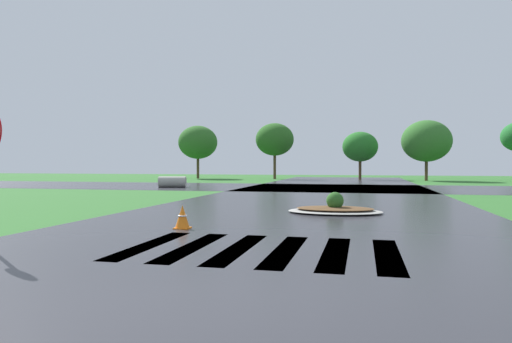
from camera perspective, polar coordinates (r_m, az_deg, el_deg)
ground_plane at (r=5.24m, az=-8.38°, el=-17.36°), size 120.00×120.00×0.10m
asphalt_roadway at (r=14.83m, az=5.94°, el=-5.19°), size 11.75×80.00×0.01m
asphalt_cross_road at (r=30.70m, az=9.64°, el=-2.00°), size 90.00×10.58×0.01m
crosswalk_stripes at (r=8.65m, az=0.69°, el=-9.62°), size 4.95×3.25×0.01m
median_island at (r=15.12m, az=9.73°, el=-4.58°), size 3.02×2.00×0.68m
drainage_pipe_stack at (r=31.27m, az=-10.30°, el=-1.28°), size 1.92×1.13×0.74m
traffic_cone at (r=11.49m, az=-9.08°, el=-5.62°), size 0.37×0.37×0.58m
background_treeline at (r=46.43m, az=15.05°, el=3.70°), size 42.30×6.42×5.76m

